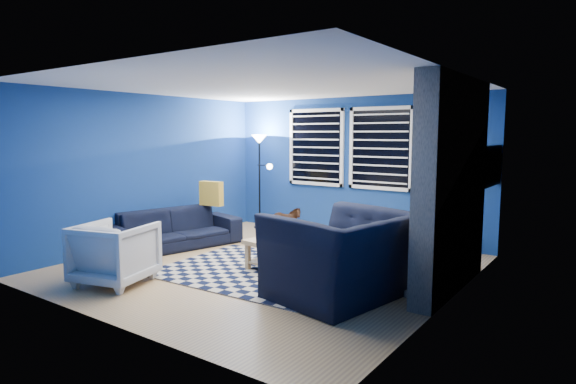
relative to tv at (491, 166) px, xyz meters
The scene contains 18 objects.
floor 3.46m from the tv, 140.73° to the right, with size 5.00×5.00×0.00m, color tan.
ceiling 3.35m from the tv, 140.73° to the right, with size 5.00×5.00×0.00m, color white.
wall_back 2.50m from the tv, 168.45° to the left, with size 5.00×5.00×0.00m, color navy.
wall_left 5.34m from the tv, 157.98° to the right, with size 5.00×5.00×0.00m, color navy.
wall_right 2.01m from the tv, 88.45° to the right, with size 5.00×5.00×0.00m, color navy.
fireplace 1.52m from the tv, 93.32° to the right, with size 0.65×2.00×2.50m.
window_left 3.24m from the tv, behind, with size 1.17×0.06×1.42m.
window_right 1.96m from the tv, 166.32° to the left, with size 1.17×0.06×1.42m.
tv is the anchor object (origin of this frame).
rug 3.58m from the tv, 136.96° to the right, with size 2.50×2.00×0.02m, color black.
sofa 4.92m from the tv, 155.74° to the right, with size 0.84×2.14×0.62m, color black.
armchair_big 2.85m from the tv, 111.15° to the right, with size 1.31×1.49×0.97m, color black.
armchair_bent 5.19m from the tv, 133.82° to the right, with size 0.82×0.84×0.77m, color gray.
rocking_horse 3.44m from the tv, behind, with size 0.63×0.29×0.53m, color #462716.
coffee_table 3.23m from the tv, 135.63° to the right, with size 0.93×0.60×0.44m.
cabinet 1.43m from the tv, 163.18° to the left, with size 0.62×0.43×0.60m.
floor_lamp 4.28m from the tv, behind, with size 0.50×0.31×1.83m.
throw_pillow 4.45m from the tv, 163.45° to the right, with size 0.44×0.13×0.42m, color gold.
Camera 1 is at (4.03, -5.17, 1.85)m, focal length 30.00 mm.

